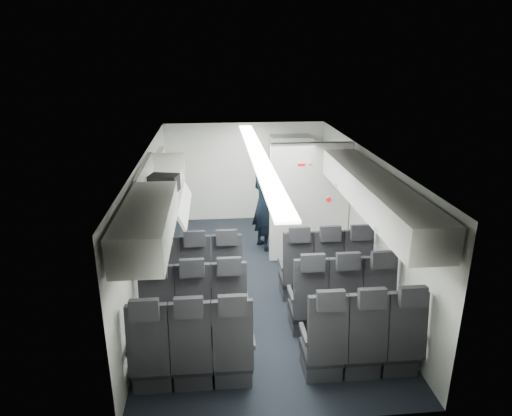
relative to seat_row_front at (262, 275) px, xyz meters
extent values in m
cube|color=black|center=(0.00, 0.53, -0.41)|extent=(3.40, 6.00, 0.01)
cube|color=white|center=(0.00, 0.53, 1.75)|extent=(3.40, 6.00, 0.01)
cube|color=silver|center=(0.00, 3.53, 0.67)|extent=(3.40, 0.01, 2.15)
cube|color=silver|center=(0.00, -2.47, 0.67)|extent=(3.40, 0.01, 2.15)
cube|color=silver|center=(-1.70, 0.53, 0.67)|extent=(0.01, 6.00, 2.15)
cube|color=silver|center=(1.70, 0.53, 0.67)|extent=(0.01, 6.00, 2.15)
cube|color=white|center=(0.00, 0.53, 1.71)|extent=(0.25, 5.52, 0.03)
cube|color=black|center=(-1.42, 0.08, -0.13)|extent=(0.44, 0.46, 0.12)
cube|color=#2D2D33|center=(-1.42, 0.08, -0.29)|extent=(0.42, 0.42, 0.22)
cube|color=black|center=(-1.42, -0.14, 0.32)|extent=(0.44, 0.20, 0.80)
cube|color=black|center=(-1.42, -0.19, 0.72)|extent=(0.30, 0.12, 0.23)
cube|color=#2D2D33|center=(-1.64, 0.05, 0.15)|extent=(0.05, 0.40, 0.06)
cube|color=#2D2D33|center=(-1.20, 0.05, 0.15)|extent=(0.05, 0.40, 0.06)
cube|color=black|center=(-0.97, 0.08, -0.13)|extent=(0.44, 0.46, 0.12)
cube|color=#2D2D33|center=(-0.97, 0.08, -0.29)|extent=(0.42, 0.42, 0.22)
cube|color=black|center=(-0.97, -0.14, 0.32)|extent=(0.44, 0.20, 0.80)
cube|color=black|center=(-0.97, -0.19, 0.72)|extent=(0.30, 0.12, 0.23)
cube|color=#2D2D33|center=(-1.19, 0.05, 0.15)|extent=(0.05, 0.40, 0.06)
cube|color=#2D2D33|center=(-0.75, 0.05, 0.15)|extent=(0.05, 0.40, 0.06)
cube|color=black|center=(-0.52, 0.08, -0.13)|extent=(0.44, 0.46, 0.12)
cube|color=#2D2D33|center=(-0.52, 0.08, -0.29)|extent=(0.42, 0.42, 0.22)
cube|color=black|center=(-0.52, -0.14, 0.32)|extent=(0.44, 0.20, 0.80)
cube|color=black|center=(-0.52, -0.19, 0.72)|extent=(0.30, 0.12, 0.23)
cube|color=#2D2D33|center=(-0.74, 0.05, 0.15)|extent=(0.05, 0.40, 0.06)
cube|color=#2D2D33|center=(-0.30, 0.05, 0.15)|extent=(0.05, 0.40, 0.06)
cube|color=black|center=(0.52, 0.08, -0.13)|extent=(0.44, 0.46, 0.12)
cube|color=#2D2D33|center=(0.52, 0.08, -0.29)|extent=(0.42, 0.42, 0.22)
cube|color=black|center=(0.52, -0.14, 0.32)|extent=(0.44, 0.20, 0.80)
cube|color=black|center=(0.52, -0.19, 0.72)|extent=(0.30, 0.12, 0.23)
cube|color=#2D2D33|center=(0.30, 0.05, 0.15)|extent=(0.05, 0.40, 0.06)
cube|color=#2D2D33|center=(0.74, 0.05, 0.15)|extent=(0.05, 0.40, 0.06)
cube|color=black|center=(0.97, 0.08, -0.13)|extent=(0.44, 0.46, 0.12)
cube|color=#2D2D33|center=(0.97, 0.08, -0.29)|extent=(0.42, 0.42, 0.22)
cube|color=black|center=(0.97, -0.14, 0.32)|extent=(0.44, 0.20, 0.80)
cube|color=black|center=(0.97, -0.19, 0.72)|extent=(0.30, 0.12, 0.23)
cube|color=#2D2D33|center=(0.75, 0.05, 0.15)|extent=(0.05, 0.40, 0.06)
cube|color=#2D2D33|center=(1.19, 0.05, 0.15)|extent=(0.05, 0.40, 0.06)
cube|color=black|center=(1.42, 0.08, -0.13)|extent=(0.44, 0.46, 0.12)
cube|color=#2D2D33|center=(1.42, 0.08, -0.29)|extent=(0.42, 0.42, 0.22)
cube|color=black|center=(1.42, -0.14, 0.32)|extent=(0.44, 0.20, 0.80)
cube|color=black|center=(1.42, -0.19, 0.72)|extent=(0.30, 0.12, 0.23)
cube|color=#2D2D33|center=(1.20, 0.05, 0.15)|extent=(0.05, 0.40, 0.06)
cube|color=#2D2D33|center=(1.64, 0.05, 0.15)|extent=(0.05, 0.40, 0.06)
cube|color=black|center=(-1.42, -0.82, -0.13)|extent=(0.44, 0.46, 0.12)
cube|color=#2D2D33|center=(-1.42, -0.82, -0.29)|extent=(0.42, 0.42, 0.22)
cube|color=black|center=(-1.42, -1.04, 0.32)|extent=(0.44, 0.20, 0.80)
cube|color=black|center=(-1.42, -1.09, 0.72)|extent=(0.30, 0.12, 0.23)
cube|color=#2D2D33|center=(-1.64, -0.85, 0.15)|extent=(0.05, 0.40, 0.06)
cube|color=#2D2D33|center=(-1.20, -0.85, 0.15)|extent=(0.05, 0.40, 0.06)
cube|color=black|center=(-0.97, -0.82, -0.13)|extent=(0.44, 0.46, 0.12)
cube|color=#2D2D33|center=(-0.97, -0.82, -0.29)|extent=(0.42, 0.42, 0.22)
cube|color=black|center=(-0.97, -1.04, 0.32)|extent=(0.44, 0.20, 0.80)
cube|color=black|center=(-0.97, -1.09, 0.72)|extent=(0.30, 0.12, 0.23)
cube|color=#2D2D33|center=(-1.19, -0.85, 0.15)|extent=(0.05, 0.40, 0.06)
cube|color=#2D2D33|center=(-0.75, -0.85, 0.15)|extent=(0.05, 0.40, 0.06)
cube|color=black|center=(-0.52, -0.82, -0.13)|extent=(0.44, 0.46, 0.12)
cube|color=#2D2D33|center=(-0.52, -0.82, -0.29)|extent=(0.42, 0.42, 0.22)
cube|color=black|center=(-0.52, -1.04, 0.32)|extent=(0.44, 0.20, 0.80)
cube|color=black|center=(-0.52, -1.09, 0.72)|extent=(0.30, 0.12, 0.23)
cube|color=#2D2D33|center=(-0.74, -0.85, 0.15)|extent=(0.05, 0.40, 0.06)
cube|color=#2D2D33|center=(-0.30, -0.85, 0.15)|extent=(0.05, 0.40, 0.06)
cube|color=black|center=(0.52, -0.82, -0.13)|extent=(0.44, 0.46, 0.12)
cube|color=#2D2D33|center=(0.52, -0.82, -0.29)|extent=(0.42, 0.42, 0.22)
cube|color=black|center=(0.52, -1.04, 0.32)|extent=(0.44, 0.20, 0.80)
cube|color=black|center=(0.52, -1.09, 0.72)|extent=(0.30, 0.12, 0.23)
cube|color=#2D2D33|center=(0.30, -0.85, 0.15)|extent=(0.05, 0.40, 0.06)
cube|color=#2D2D33|center=(0.74, -0.85, 0.15)|extent=(0.05, 0.40, 0.06)
cube|color=black|center=(0.97, -0.82, -0.13)|extent=(0.44, 0.46, 0.12)
cube|color=#2D2D33|center=(0.97, -0.82, -0.29)|extent=(0.42, 0.42, 0.22)
cube|color=black|center=(0.97, -1.04, 0.32)|extent=(0.44, 0.20, 0.80)
cube|color=black|center=(0.97, -1.09, 0.72)|extent=(0.30, 0.12, 0.23)
cube|color=#2D2D33|center=(0.75, -0.85, 0.15)|extent=(0.05, 0.40, 0.06)
cube|color=#2D2D33|center=(1.19, -0.85, 0.15)|extent=(0.05, 0.40, 0.06)
cube|color=black|center=(1.42, -0.82, -0.13)|extent=(0.44, 0.46, 0.12)
cube|color=#2D2D33|center=(1.42, -0.82, -0.29)|extent=(0.42, 0.42, 0.22)
cube|color=black|center=(1.42, -1.04, 0.32)|extent=(0.44, 0.20, 0.80)
cube|color=black|center=(1.42, -1.09, 0.72)|extent=(0.30, 0.12, 0.23)
cube|color=#2D2D33|center=(1.20, -0.85, 0.15)|extent=(0.05, 0.40, 0.06)
cube|color=#2D2D33|center=(1.64, -0.85, 0.15)|extent=(0.05, 0.40, 0.06)
cube|color=black|center=(-1.42, -1.72, -0.13)|extent=(0.44, 0.46, 0.12)
cube|color=#2D2D33|center=(-1.42, -1.72, -0.29)|extent=(0.42, 0.42, 0.22)
cube|color=black|center=(-1.42, -1.94, 0.32)|extent=(0.44, 0.20, 0.80)
cube|color=black|center=(-1.42, -1.99, 0.72)|extent=(0.30, 0.12, 0.23)
cube|color=#2D2D33|center=(-1.64, -1.75, 0.15)|extent=(0.05, 0.40, 0.06)
cube|color=#2D2D33|center=(-1.20, -1.75, 0.15)|extent=(0.05, 0.40, 0.06)
cube|color=black|center=(-0.97, -1.72, -0.13)|extent=(0.44, 0.46, 0.12)
cube|color=#2D2D33|center=(-0.97, -1.72, -0.29)|extent=(0.42, 0.42, 0.22)
cube|color=black|center=(-0.97, -1.94, 0.32)|extent=(0.44, 0.20, 0.80)
cube|color=black|center=(-0.97, -1.99, 0.72)|extent=(0.30, 0.12, 0.23)
cube|color=#2D2D33|center=(-1.19, -1.75, 0.15)|extent=(0.05, 0.40, 0.06)
cube|color=#2D2D33|center=(-0.75, -1.75, 0.15)|extent=(0.05, 0.40, 0.06)
cube|color=black|center=(-0.52, -1.72, -0.13)|extent=(0.44, 0.46, 0.12)
cube|color=#2D2D33|center=(-0.52, -1.72, -0.29)|extent=(0.42, 0.42, 0.22)
cube|color=black|center=(-0.52, -1.94, 0.32)|extent=(0.44, 0.20, 0.80)
cube|color=black|center=(-0.52, -1.99, 0.72)|extent=(0.30, 0.12, 0.23)
cube|color=#2D2D33|center=(-0.74, -1.75, 0.15)|extent=(0.05, 0.40, 0.06)
cube|color=#2D2D33|center=(-0.30, -1.75, 0.15)|extent=(0.05, 0.40, 0.06)
cube|color=black|center=(0.52, -1.72, -0.13)|extent=(0.44, 0.46, 0.12)
cube|color=#2D2D33|center=(0.52, -1.72, -0.29)|extent=(0.42, 0.42, 0.22)
cube|color=black|center=(0.52, -1.94, 0.32)|extent=(0.44, 0.20, 0.80)
cube|color=black|center=(0.52, -1.99, 0.72)|extent=(0.30, 0.12, 0.23)
cube|color=#2D2D33|center=(0.30, -1.75, 0.15)|extent=(0.05, 0.40, 0.06)
cube|color=#2D2D33|center=(0.74, -1.75, 0.15)|extent=(0.05, 0.40, 0.06)
cube|color=black|center=(0.97, -1.72, -0.13)|extent=(0.44, 0.46, 0.12)
cube|color=#2D2D33|center=(0.97, -1.72, -0.29)|extent=(0.42, 0.42, 0.22)
cube|color=black|center=(0.97, -1.94, 0.32)|extent=(0.44, 0.20, 0.80)
cube|color=black|center=(0.97, -1.99, 0.72)|extent=(0.30, 0.12, 0.23)
cube|color=#2D2D33|center=(0.75, -1.75, 0.15)|extent=(0.05, 0.40, 0.06)
cube|color=#2D2D33|center=(1.19, -1.75, 0.15)|extent=(0.05, 0.40, 0.06)
cube|color=black|center=(1.42, -1.72, -0.13)|extent=(0.44, 0.46, 0.12)
cube|color=#2D2D33|center=(1.42, -1.72, -0.29)|extent=(0.42, 0.42, 0.22)
cube|color=black|center=(1.42, -1.94, 0.32)|extent=(0.44, 0.20, 0.80)
cube|color=black|center=(1.42, -1.99, 0.72)|extent=(0.30, 0.12, 0.23)
cube|color=#2D2D33|center=(1.20, -1.75, 0.15)|extent=(0.05, 0.40, 0.06)
cube|color=#2D2D33|center=(1.64, -1.75, 0.15)|extent=(0.05, 0.40, 0.06)
cube|color=silver|center=(-1.40, -1.47, 1.46)|extent=(0.52, 1.80, 0.40)
cylinder|color=slate|center=(-1.15, -1.47, 1.30)|extent=(0.04, 0.10, 0.04)
cube|color=#9E9E93|center=(-1.40, 0.28, 1.26)|extent=(0.52, 1.70, 0.04)
cube|color=silver|center=(-1.66, 0.28, 1.46)|extent=(0.06, 1.70, 0.44)
cube|color=silver|center=(-1.40, -0.55, 1.46)|extent=(0.52, 0.04, 0.40)
cube|color=silver|center=(-1.40, 1.11, 1.46)|extent=(0.52, 0.04, 0.40)
cube|color=silver|center=(-1.15, 0.28, 1.15)|extent=(0.21, 1.61, 0.38)
cube|color=silver|center=(1.40, -1.47, 1.46)|extent=(0.52, 1.80, 0.40)
cylinder|color=slate|center=(1.15, -1.47, 1.30)|extent=(0.04, 0.10, 0.04)
cube|color=silver|center=(1.40, 0.28, 1.46)|extent=(0.52, 1.70, 0.40)
cylinder|color=slate|center=(1.15, 0.28, 1.30)|extent=(0.04, 0.10, 0.04)
cube|color=silver|center=(0.98, 1.33, 0.67)|extent=(1.40, 0.12, 2.13)
cube|color=white|center=(0.85, 1.26, 1.38)|extent=(0.24, 0.01, 0.10)
cube|color=red|center=(0.80, 1.25, 1.38)|extent=(0.13, 0.01, 0.04)
cube|color=red|center=(0.95, 1.25, 1.38)|extent=(0.05, 0.01, 0.03)
cylinder|color=white|center=(1.30, 1.26, 0.75)|extent=(0.11, 0.01, 0.11)
cylinder|color=red|center=(1.30, 1.26, 0.75)|extent=(0.09, 0.01, 0.09)
cube|color=#939399|center=(0.95, 3.25, 0.55)|extent=(0.85, 0.50, 1.90)
cube|color=#3F3F42|center=(0.95, 2.99, 0.10)|extent=(0.80, 0.01, 0.02)
cube|color=#3F3F42|center=(0.95, 2.99, 0.60)|extent=(0.80, 0.01, 0.02)
cube|color=#3F3F42|center=(0.95, 2.99, 1.10)|extent=(0.80, 0.01, 0.02)
cube|color=silver|center=(-1.64, 2.08, 0.55)|extent=(0.10, 0.92, 1.86)
cylinder|color=black|center=(-1.58, 2.08, 1.05)|extent=(0.03, 0.22, 0.22)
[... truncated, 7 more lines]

